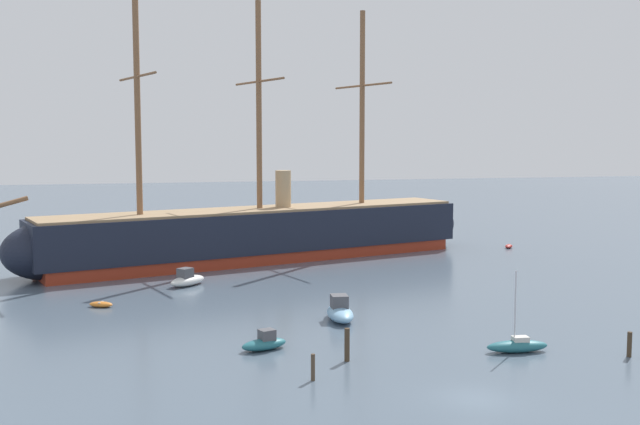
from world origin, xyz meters
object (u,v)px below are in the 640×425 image
Objects in this scene: sailboat_foreground_right at (517,345)px; motorboat_alongside_bow at (187,279)px; motorboat_foreground_left at (264,343)px; motorboat_near_centre at (340,312)px; tall_ship at (260,233)px; mooring_piling_left_pair at (629,344)px; dinghy_far_right at (509,246)px; mooring_piling_nearest at (313,367)px; sailboat_distant_centre at (286,237)px; dinghy_mid_left at (101,304)px; mooring_piling_right_pair at (347,345)px; motorboat_far_left at (58,253)px.

sailboat_foreground_right is 1.28× the size of motorboat_alongside_bow.
motorboat_foreground_left is 0.73× the size of motorboat_near_centre.
tall_ship is 36.34× the size of mooring_piling_left_pair.
motorboat_foreground_left is at bearing -134.83° from dinghy_far_right.
dinghy_far_right is at bearing 51.17° from mooring_piling_nearest.
sailboat_distant_centre is at bearing 79.91° from mooring_piling_nearest.
tall_ship is 17.67m from sailboat_distant_centre.
mooring_piling_left_pair reaches higher than dinghy_mid_left.
mooring_piling_left_pair reaches higher than mooring_piling_nearest.
sailboat_foreground_right reaches higher than mooring_piling_left_pair.
motorboat_alongside_bow reaches higher than dinghy_far_right.
motorboat_near_centre is 2.19× the size of dinghy_mid_left.
tall_ship reaches higher than mooring_piling_right_pair.
motorboat_foreground_left is 19.04m from dinghy_mid_left.
motorboat_alongside_bow reaches higher than motorboat_far_left.
mooring_piling_right_pair reaches higher than motorboat_alongside_bow.
tall_ship is at bearing 84.36° from mooring_piling_nearest.
mooring_piling_nearest is at bearing -80.84° from motorboat_alongside_bow.
tall_ship is at bearing 92.23° from motorboat_near_centre.
mooring_piling_right_pair is (-11.25, 0.77, 0.59)m from sailboat_foreground_right.
motorboat_far_left is (-13.17, 20.38, -0.02)m from motorboat_alongside_bow.
tall_ship reaches higher than sailboat_foreground_right.
motorboat_far_left is at bearing 127.28° from mooring_piling_left_pair.
motorboat_foreground_left is at bearing 163.94° from sailboat_foreground_right.
motorboat_foreground_left is 23.30m from mooring_piling_left_pair.
motorboat_foreground_left is 2.20× the size of mooring_piling_nearest.
mooring_piling_nearest is at bearing -132.83° from mooring_piling_right_pair.
sailboat_foreground_right reaches higher than dinghy_mid_left.
motorboat_far_left is at bearing 174.19° from dinghy_far_right.
mooring_piling_left_pair is (20.57, -0.25, 0.02)m from mooring_piling_nearest.
dinghy_far_right is at bearing 24.67° from dinghy_mid_left.
mooring_piling_left_pair is at bearing -0.70° from mooring_piling_nearest.
sailboat_distant_centre reaches higher than dinghy_mid_left.
motorboat_foreground_left is at bearing 161.99° from mooring_piling_left_pair.
sailboat_foreground_right is at bearing -3.91° from mooring_piling_right_pair.
sailboat_foreground_right is 2.63× the size of dinghy_far_right.
mooring_piling_nearest is at bearing -170.37° from sailboat_foreground_right.
motorboat_alongside_bow is 30.44m from mooring_piling_nearest.
dinghy_far_right is at bearing 19.94° from motorboat_alongside_bow.
sailboat_distant_centre is (-3.69, 56.69, -0.08)m from sailboat_foreground_right.
motorboat_far_left is at bearing 101.45° from dinghy_mid_left.
dinghy_far_right is (30.78, 31.42, -0.44)m from motorboat_near_centre.
mooring_piling_right_pair is (-33.21, -41.74, 0.81)m from dinghy_far_right.
tall_ship is at bearing -111.10° from sailboat_distant_centre.
mooring_piling_nearest is at bearing -77.16° from motorboat_foreground_left.
motorboat_near_centre is at bearing -134.41° from dinghy_far_right.
motorboat_far_left is (-22.24, 7.62, -2.55)m from tall_ship.
mooring_piling_left_pair reaches higher than dinghy_far_right.
mooring_piling_right_pair is (-7.57, -55.92, 0.67)m from sailboat_distant_centre.
dinghy_mid_left is 1.03× the size of mooring_piling_right_pair.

